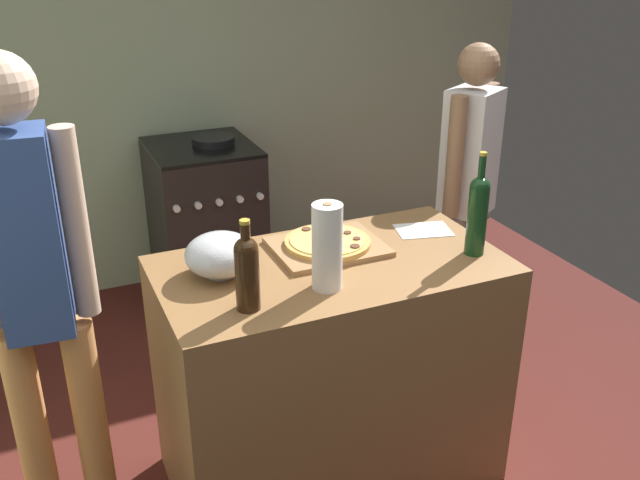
{
  "coord_description": "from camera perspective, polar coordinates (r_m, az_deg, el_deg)",
  "views": [
    {
      "loc": [
        -1.07,
        -1.4,
        2.04
      ],
      "look_at": [
        -0.13,
        0.73,
        0.99
      ],
      "focal_mm": 39.58,
      "sensor_mm": 36.0,
      "label": 1
    }
  ],
  "objects": [
    {
      "name": "mixing_bowl",
      "position": [
        2.41,
        -8.06,
        -1.19
      ],
      "size": [
        0.24,
        0.24,
        0.15
      ],
      "color": "#B2B2B7",
      "rests_on": "counter"
    },
    {
      "name": "stove",
      "position": [
        4.08,
        -9.19,
        1.31
      ],
      "size": [
        0.56,
        0.63,
        0.98
      ],
      "color": "black",
      "rests_on": "ground_plane"
    },
    {
      "name": "wine_bottle_clear",
      "position": [
        2.57,
        12.63,
        2.25
      ],
      "size": [
        0.07,
        0.07,
        0.38
      ],
      "color": "#143819",
      "rests_on": "counter"
    },
    {
      "name": "wine_bottle_green",
      "position": [
        2.17,
        -5.92,
        -2.41
      ],
      "size": [
        0.08,
        0.08,
        0.3
      ],
      "color": "#331E0F",
      "rests_on": "counter"
    },
    {
      "name": "recipe_sheet",
      "position": [
        2.8,
        8.35,
        0.8
      ],
      "size": [
        0.24,
        0.2,
        0.0
      ],
      "primitive_type": "cube",
      "rotation": [
        0.0,
        0.0,
        -0.24
      ],
      "color": "white",
      "rests_on": "counter"
    },
    {
      "name": "pizza",
      "position": [
        2.59,
        0.63,
        -0.14
      ],
      "size": [
        0.32,
        0.32,
        0.03
      ],
      "color": "tan",
      "rests_on": "cutting_board"
    },
    {
      "name": "counter",
      "position": [
        2.74,
        0.86,
        -10.73
      ],
      "size": [
        1.24,
        0.67,
        0.94
      ],
      "primitive_type": "cube",
      "color": "olive",
      "rests_on": "ground_plane"
    },
    {
      "name": "paper_towel_roll",
      "position": [
        2.27,
        0.58,
        -0.57
      ],
      "size": [
        0.1,
        0.1,
        0.3
      ],
      "color": "white",
      "rests_on": "counter"
    },
    {
      "name": "ground_plane",
      "position": [
        3.56,
        -1.86,
        -10.93
      ],
      "size": [
        4.22,
        3.2,
        0.02
      ],
      "primitive_type": "cube",
      "color": "#511E19"
    },
    {
      "name": "kitchen_wall_rear",
      "position": [
        4.26,
        -9.18,
        13.95
      ],
      "size": [
        4.22,
        0.1,
        2.6
      ],
      "primitive_type": "cube",
      "color": "#99A889",
      "rests_on": "ground_plane"
    },
    {
      "name": "cutting_board",
      "position": [
        2.6,
        0.62,
        -0.56
      ],
      "size": [
        0.4,
        0.32,
        0.02
      ],
      "primitive_type": "cube",
      "color": "#9E7247",
      "rests_on": "counter"
    },
    {
      "name": "person_in_stripes",
      "position": [
        2.37,
        -21.96,
        -3.75
      ],
      "size": [
        0.36,
        0.22,
        1.73
      ],
      "color": "#D88C4C",
      "rests_on": "ground_plane"
    },
    {
      "name": "person_in_red",
      "position": [
        3.41,
        11.83,
        4.23
      ],
      "size": [
        0.36,
        0.29,
        1.57
      ],
      "color": "slate",
      "rests_on": "ground_plane"
    }
  ]
}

